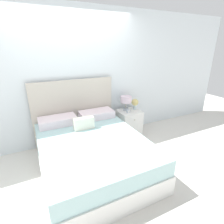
{
  "coord_description": "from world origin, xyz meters",
  "views": [
    {
      "loc": [
        -0.76,
        -3.29,
        1.89
      ],
      "look_at": [
        0.57,
        -0.56,
        0.74
      ],
      "focal_mm": 28.0,
      "sensor_mm": 36.0,
      "label": 1
    }
  ],
  "objects_px": {
    "flower_vase": "(135,103)",
    "alarm_clock": "(128,111)",
    "nightstand": "(129,123)",
    "bed": "(91,149)",
    "table_lamp": "(126,100)"
  },
  "relations": [
    {
      "from": "flower_vase",
      "to": "alarm_clock",
      "type": "height_order",
      "value": "flower_vase"
    },
    {
      "from": "nightstand",
      "to": "alarm_clock",
      "type": "relative_size",
      "value": 8.11
    },
    {
      "from": "nightstand",
      "to": "flower_vase",
      "type": "xyz_separation_m",
      "value": [
        0.17,
        0.04,
        0.43
      ]
    },
    {
      "from": "nightstand",
      "to": "flower_vase",
      "type": "bearing_deg",
      "value": 13.13
    },
    {
      "from": "flower_vase",
      "to": "alarm_clock",
      "type": "relative_size",
      "value": 3.47
    },
    {
      "from": "table_lamp",
      "to": "flower_vase",
      "type": "xyz_separation_m",
      "value": [
        0.21,
        -0.04,
        -0.08
      ]
    },
    {
      "from": "nightstand",
      "to": "bed",
      "type": "bearing_deg",
      "value": -149.02
    },
    {
      "from": "table_lamp",
      "to": "alarm_clock",
      "type": "relative_size",
      "value": 4.6
    },
    {
      "from": "nightstand",
      "to": "alarm_clock",
      "type": "height_order",
      "value": "alarm_clock"
    },
    {
      "from": "bed",
      "to": "alarm_clock",
      "type": "height_order",
      "value": "bed"
    },
    {
      "from": "table_lamp",
      "to": "alarm_clock",
      "type": "height_order",
      "value": "table_lamp"
    },
    {
      "from": "bed",
      "to": "nightstand",
      "type": "distance_m",
      "value": 1.33
    },
    {
      "from": "flower_vase",
      "to": "alarm_clock",
      "type": "bearing_deg",
      "value": -154.53
    },
    {
      "from": "bed",
      "to": "flower_vase",
      "type": "xyz_separation_m",
      "value": [
        1.31,
        0.73,
        0.4
      ]
    },
    {
      "from": "bed",
      "to": "nightstand",
      "type": "relative_size",
      "value": 3.59
    }
  ]
}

